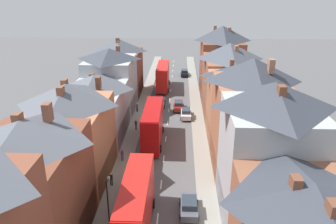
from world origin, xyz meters
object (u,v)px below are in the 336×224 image
(car_near_blue, at_px, (185,73))
(car_mid_black, at_px, (160,101))
(car_parked_left_b, at_px, (133,184))
(pedestrian_mid_left, at_px, (111,179))
(car_parked_left_a, at_px, (186,113))
(street_lamp, at_px, (108,203))
(double_decker_bus_far_approaching, at_px, (163,76))
(double_decker_bus_mid_street, at_px, (136,205))
(double_decker_bus_lead, at_px, (153,124))
(pedestrian_far_left, at_px, (136,124))
(pedestrian_far_right, at_px, (137,107))
(car_parked_right_a, at_px, (189,206))
(car_near_silver, at_px, (179,105))
(pedestrian_mid_right, at_px, (122,154))

(car_near_blue, relative_size, car_mid_black, 1.09)
(car_parked_left_b, relative_size, pedestrian_mid_left, 2.79)
(car_parked_left_a, distance_m, car_mid_black, 7.72)
(street_lamp, bearing_deg, double_decker_bus_far_approaching, 86.94)
(double_decker_bus_mid_street, relative_size, pedestrian_mid_left, 6.71)
(car_parked_left_b, bearing_deg, car_parked_left_a, 74.07)
(double_decker_bus_mid_street, bearing_deg, pedestrian_mid_left, 118.78)
(double_decker_bus_lead, height_order, car_parked_left_a, double_decker_bus_lead)
(pedestrian_far_left, height_order, pedestrian_far_right, same)
(double_decker_bus_mid_street, distance_m, pedestrian_mid_left, 8.11)
(pedestrian_far_right, bearing_deg, car_parked_right_a, -72.50)
(double_decker_bus_far_approaching, xyz_separation_m, car_parked_right_a, (4.91, -42.71, -1.99))
(car_parked_left_b, bearing_deg, car_near_silver, 79.17)
(car_near_silver, xyz_separation_m, car_parked_left_a, (1.30, -3.89, -0.01))
(pedestrian_mid_left, distance_m, pedestrian_far_left, 15.55)
(double_decker_bus_lead, xyz_separation_m, double_decker_bus_far_approaching, (0.00, 26.80, 0.00))
(pedestrian_mid_right, relative_size, pedestrian_far_right, 1.00)
(car_near_blue, distance_m, pedestrian_far_right, 27.34)
(double_decker_bus_far_approaching, relative_size, pedestrian_far_left, 6.71)
(car_near_blue, height_order, car_near_silver, car_near_silver)
(car_parked_left_a, bearing_deg, car_parked_right_a, -90.00)
(car_near_silver, xyz_separation_m, car_parked_right_a, (1.30, -29.35, -0.02))
(car_near_silver, distance_m, pedestrian_mid_right, 20.61)
(double_decker_bus_far_approaching, distance_m, pedestrian_mid_right, 32.93)
(double_decker_bus_mid_street, bearing_deg, double_decker_bus_far_approaching, 90.00)
(pedestrian_mid_left, xyz_separation_m, pedestrian_mid_right, (0.29, 5.69, 0.00))
(car_near_blue, bearing_deg, car_mid_black, -102.41)
(double_decker_bus_lead, height_order, pedestrian_far_left, double_decker_bus_lead)
(double_decker_bus_mid_street, distance_m, car_near_silver, 32.22)
(car_parked_left_a, xyz_separation_m, pedestrian_mid_right, (-8.43, -15.44, 0.19))
(double_decker_bus_mid_street, xyz_separation_m, pedestrian_mid_right, (-3.52, 12.62, -1.78))
(car_parked_left_a, xyz_separation_m, street_lamp, (-7.35, -28.45, 2.40))
(double_decker_bus_lead, relative_size, car_parked_right_a, 2.73)
(car_mid_black, height_order, car_parked_left_b, car_mid_black)
(car_parked_right_a, distance_m, pedestrian_mid_right, 13.10)
(car_near_blue, relative_size, pedestrian_mid_left, 2.76)
(car_mid_black, distance_m, pedestrian_far_left, 11.96)
(car_near_blue, relative_size, pedestrian_far_right, 2.76)
(car_near_silver, distance_m, pedestrian_mid_left, 26.10)
(double_decker_bus_mid_street, xyz_separation_m, car_near_silver, (3.61, 31.96, -1.97))
(pedestrian_far_right, bearing_deg, car_near_silver, 11.73)
(double_decker_bus_far_approaching, distance_m, pedestrian_far_left, 23.12)
(double_decker_bus_far_approaching, height_order, pedestrian_far_right, double_decker_bus_far_approaching)
(double_decker_bus_lead, xyz_separation_m, car_parked_left_a, (4.91, 9.55, -1.97))
(car_near_silver, relative_size, street_lamp, 0.82)
(pedestrian_far_right, bearing_deg, double_decker_bus_lead, -72.03)
(car_parked_left_a, bearing_deg, double_decker_bus_lead, -117.19)
(car_near_silver, bearing_deg, pedestrian_mid_right, -110.24)
(double_decker_bus_lead, xyz_separation_m, pedestrian_far_right, (-3.86, 11.90, -1.78))
(double_decker_bus_far_approaching, height_order, car_parked_left_b, double_decker_bus_far_approaching)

